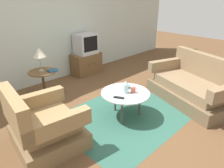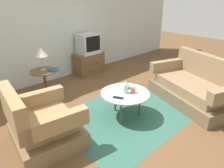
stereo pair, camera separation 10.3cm
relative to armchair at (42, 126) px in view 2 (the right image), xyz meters
The scene contains 15 objects.
ground_plane 1.32m from the armchair, 12.36° to the right, with size 16.00×16.00×0.00m, color brown.
back_wall 2.70m from the armchair, 59.64° to the left, with size 9.00×0.12×2.70m, color #B2BCB2.
area_rug 1.41m from the armchair, 11.54° to the right, with size 2.15×1.75×0.00m, color #2D5B4C.
armchair is the anchor object (origin of this frame).
couch 2.84m from the armchair, 16.92° to the right, with size 1.38×1.86×0.89m.
coffee_table 1.39m from the armchair, 11.59° to the right, with size 0.81×0.81×0.45m.
side_table 1.52m from the armchair, 61.62° to the left, with size 0.53×0.53×0.57m.
tv_stand 2.87m from the armchair, 39.91° to the left, with size 0.75×0.44×0.54m.
television 2.91m from the armchair, 39.71° to the left, with size 0.53×0.41×0.50m.
table_lamp 1.66m from the armchair, 61.83° to the left, with size 0.25×0.25×0.46m.
vase 1.40m from the armchair, 11.86° to the right, with size 0.09×0.09×0.22m.
mug 1.50m from the armchair, 14.36° to the right, with size 0.12×0.07×0.10m.
bowl 1.53m from the armchair, ahead, with size 0.12×0.12×0.05m.
tv_remote_dark 1.19m from the armchair, 16.69° to the right, with size 0.12×0.17×0.02m.
book 1.51m from the armchair, 53.72° to the left, with size 0.21×0.18×0.03m.
Camera 2 is at (-2.18, -2.10, 1.97)m, focal length 33.31 mm.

